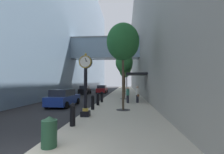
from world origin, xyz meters
TOP-DOWN VIEW (x-y plane):
  - ground_plane at (0.00, 27.00)m, footprint 110.00×110.00m
  - sidewalk_right at (2.77, 30.00)m, footprint 5.55×80.00m
  - building_block_left at (-11.37, 29.97)m, footprint 21.80×80.00m
  - building_block_right at (10.05, 30.00)m, footprint 9.00×80.00m
  - street_clock at (0.52, 6.10)m, footprint 0.84×0.55m
  - bollard_nearest at (0.45, 3.82)m, footprint 0.29×0.29m
  - bollard_third at (0.45, 8.68)m, footprint 0.29×0.29m
  - bollard_fourth at (0.45, 11.10)m, footprint 0.29×0.29m
  - bollard_fifth at (0.45, 13.53)m, footprint 0.29×0.29m
  - street_tree_near at (2.90, 8.69)m, footprint 2.62×2.62m
  - street_tree_mid_near at (2.90, 17.14)m, footprint 2.29×2.29m
  - street_tree_mid_far at (2.90, 25.60)m, footprint 2.81×2.81m
  - street_tree_far at (2.90, 34.05)m, footprint 2.63×2.63m
  - trash_bin at (0.53, 1.19)m, footprint 0.53×0.53m
  - pedestrian_walking at (4.36, 13.29)m, footprint 0.44×0.52m
  - pedestrian_by_clock at (3.32, 13.02)m, footprint 0.39×0.39m
  - storefront_awning at (4.31, 15.51)m, footprint 2.40×3.60m
  - car_red_near at (-2.06, 30.07)m, footprint 2.12×4.14m
  - car_black_mid at (-4.98, 26.83)m, footprint 2.00×4.06m
  - car_blue_far at (-3.00, 11.16)m, footprint 2.18×4.58m

SIDE VIEW (x-z plane):
  - ground_plane at x=0.00m, z-range 0.00..0.00m
  - sidewalk_right at x=2.77m, z-range 0.00..0.14m
  - trash_bin at x=0.53m, z-range 0.15..1.20m
  - bollard_nearest at x=0.45m, z-range 0.17..1.33m
  - bollard_third at x=0.45m, z-range 0.17..1.33m
  - bollard_fourth at x=0.45m, z-range 0.17..1.33m
  - bollard_fifth at x=0.45m, z-range 0.17..1.33m
  - car_blue_far at x=-3.00m, z-range -0.02..1.64m
  - car_black_mid at x=-4.98m, z-range -0.03..1.68m
  - car_red_near at x=-2.06m, z-range -0.03..1.68m
  - pedestrian_by_clock at x=3.32m, z-range 0.19..1.91m
  - pedestrian_walking at x=4.36m, z-range 0.20..2.01m
  - street_clock at x=0.52m, z-range 0.33..4.44m
  - storefront_awning at x=4.31m, z-range 1.63..4.93m
  - street_tree_mid_near at x=2.90m, z-range 1.87..8.03m
  - street_tree_far at x=2.90m, z-range 1.79..8.17m
  - street_tree_mid_far at x=2.90m, z-range 1.97..8.90m
  - street_tree_near at x=2.90m, z-range 2.09..9.06m
  - building_block_right at x=10.05m, z-range 0.00..27.59m
  - building_block_left at x=-11.37m, z-range -0.05..31.87m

